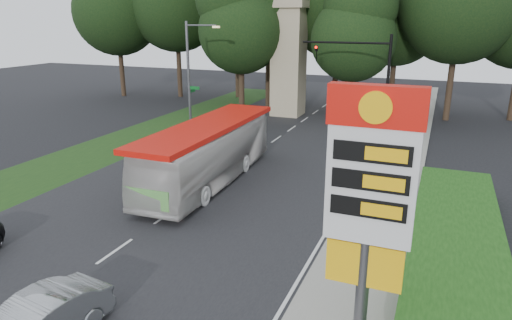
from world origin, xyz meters
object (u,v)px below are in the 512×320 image
at_px(traffic_signal_mast, 368,72).
at_px(transit_bus, 208,154).
at_px(monument, 289,56).
at_px(streetlight_signs, 191,71).
at_px(gas_station_pylon, 370,191).

distance_m(traffic_signal_mast, transit_bus, 13.82).
bearing_deg(monument, transit_bus, -84.63).
height_order(streetlight_signs, transit_bus, streetlight_signs).
distance_m(traffic_signal_mast, monument, 9.76).
xyz_separation_m(traffic_signal_mast, monument, (-7.68, 6.00, 0.43)).
bearing_deg(traffic_signal_mast, streetlight_signs, -171.08).
height_order(gas_station_pylon, traffic_signal_mast, traffic_signal_mast).
bearing_deg(monument, streetlight_signs, -121.97).
bearing_deg(gas_station_pylon, traffic_signal_mast, 99.09).
xyz_separation_m(gas_station_pylon, streetlight_signs, (-16.19, 20.01, -0.01)).
xyz_separation_m(monument, transit_bus, (1.70, -18.07, -3.55)).
distance_m(traffic_signal_mast, streetlight_signs, 12.83).
height_order(gas_station_pylon, streetlight_signs, streetlight_signs).
bearing_deg(transit_bus, traffic_signal_mast, 61.41).
distance_m(monument, transit_bus, 18.49).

